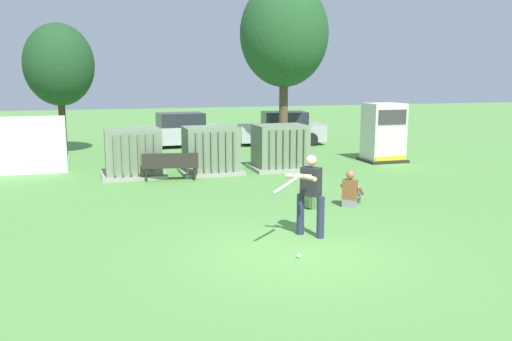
{
  "coord_description": "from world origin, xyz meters",
  "views": [
    {
      "loc": [
        -3.66,
        -9.31,
        3.35
      ],
      "look_at": [
        0.27,
        3.5,
        1.0
      ],
      "focal_mm": 37.91,
      "sensor_mm": 36.0,
      "label": 1
    }
  ],
  "objects_px": {
    "park_bench": "(170,164)",
    "batter": "(309,192)",
    "transformer_mid_west": "(211,151)",
    "transformer_west": "(133,153)",
    "seated_spectator": "(351,192)",
    "transformer_mid_east": "(280,148)",
    "generator_enclosure": "(384,133)",
    "parked_car_left_of_center": "(282,129)",
    "sports_ball": "(299,256)",
    "parked_car_leftmost": "(178,131)",
    "backpack": "(310,200)"
  },
  "relations": [
    {
      "from": "park_bench",
      "to": "batter",
      "type": "distance_m",
      "value": 7.31
    },
    {
      "from": "sports_ball",
      "to": "parked_car_left_of_center",
      "type": "distance_m",
      "value": 17.02
    },
    {
      "from": "transformer_mid_west",
      "to": "seated_spectator",
      "type": "xyz_separation_m",
      "value": [
        2.44,
        -5.83,
        -0.41
      ]
    },
    {
      "from": "transformer_west",
      "to": "transformer_mid_west",
      "type": "distance_m",
      "value": 2.64
    },
    {
      "from": "parked_car_leftmost",
      "to": "parked_car_left_of_center",
      "type": "relative_size",
      "value": 0.98
    },
    {
      "from": "transformer_mid_west",
      "to": "backpack",
      "type": "relative_size",
      "value": 4.77
    },
    {
      "from": "batter",
      "to": "parked_car_left_of_center",
      "type": "height_order",
      "value": "batter"
    },
    {
      "from": "batter",
      "to": "transformer_mid_east",
      "type": "bearing_deg",
      "value": 74.6
    },
    {
      "from": "transformer_mid_east",
      "to": "seated_spectator",
      "type": "distance_m",
      "value": 5.88
    },
    {
      "from": "transformer_mid_west",
      "to": "seated_spectator",
      "type": "relative_size",
      "value": 2.18
    },
    {
      "from": "transformer_mid_east",
      "to": "parked_car_left_of_center",
      "type": "distance_m",
      "value": 7.27
    },
    {
      "from": "transformer_mid_west",
      "to": "park_bench",
      "type": "relative_size",
      "value": 1.14
    },
    {
      "from": "seated_spectator",
      "to": "parked_car_leftmost",
      "type": "height_order",
      "value": "parked_car_leftmost"
    },
    {
      "from": "parked_car_left_of_center",
      "to": "sports_ball",
      "type": "bearing_deg",
      "value": -108.71
    },
    {
      "from": "park_bench",
      "to": "batter",
      "type": "bearing_deg",
      "value": -74.9
    },
    {
      "from": "sports_ball",
      "to": "parked_car_leftmost",
      "type": "distance_m",
      "value": 16.7
    },
    {
      "from": "parked_car_left_of_center",
      "to": "seated_spectator",
      "type": "bearing_deg",
      "value": -101.83
    },
    {
      "from": "sports_ball",
      "to": "transformer_mid_west",
      "type": "bearing_deg",
      "value": 87.8
    },
    {
      "from": "generator_enclosure",
      "to": "transformer_mid_west",
      "type": "bearing_deg",
      "value": -175.38
    },
    {
      "from": "transformer_mid_east",
      "to": "batter",
      "type": "height_order",
      "value": "batter"
    },
    {
      "from": "transformer_west",
      "to": "batter",
      "type": "distance_m",
      "value": 8.67
    },
    {
      "from": "park_bench",
      "to": "transformer_mid_west",
      "type": "bearing_deg",
      "value": 32.75
    },
    {
      "from": "generator_enclosure",
      "to": "sports_ball",
      "type": "relative_size",
      "value": 25.56
    },
    {
      "from": "batter",
      "to": "parked_car_left_of_center",
      "type": "xyz_separation_m",
      "value": [
        4.75,
        14.89,
        -0.22
      ]
    },
    {
      "from": "batter",
      "to": "backpack",
      "type": "height_order",
      "value": "batter"
    },
    {
      "from": "transformer_west",
      "to": "seated_spectator",
      "type": "height_order",
      "value": "transformer_west"
    },
    {
      "from": "transformer_west",
      "to": "transformer_mid_east",
      "type": "distance_m",
      "value": 5.21
    },
    {
      "from": "transformer_mid_west",
      "to": "sports_ball",
      "type": "relative_size",
      "value": 23.33
    },
    {
      "from": "backpack",
      "to": "park_bench",
      "type": "bearing_deg",
      "value": 121.25
    },
    {
      "from": "backpack",
      "to": "parked_car_left_of_center",
      "type": "relative_size",
      "value": 0.1
    },
    {
      "from": "generator_enclosure",
      "to": "seated_spectator",
      "type": "xyz_separation_m",
      "value": [
        -4.65,
        -6.41,
        -0.76
      ]
    },
    {
      "from": "transformer_mid_east",
      "to": "parked_car_leftmost",
      "type": "bearing_deg",
      "value": 108.87
    },
    {
      "from": "transformer_west",
      "to": "batter",
      "type": "height_order",
      "value": "batter"
    },
    {
      "from": "transformer_mid_east",
      "to": "generator_enclosure",
      "type": "distance_m",
      "value": 4.56
    },
    {
      "from": "backpack",
      "to": "parked_car_left_of_center",
      "type": "bearing_deg",
      "value": 73.37
    },
    {
      "from": "generator_enclosure",
      "to": "batter",
      "type": "height_order",
      "value": "generator_enclosure"
    },
    {
      "from": "transformer_mid_east",
      "to": "parked_car_leftmost",
      "type": "distance_m",
      "value": 7.81
    },
    {
      "from": "generator_enclosure",
      "to": "backpack",
      "type": "height_order",
      "value": "generator_enclosure"
    },
    {
      "from": "parked_car_left_of_center",
      "to": "park_bench",
      "type": "bearing_deg",
      "value": -130.29
    },
    {
      "from": "transformer_mid_west",
      "to": "park_bench",
      "type": "height_order",
      "value": "transformer_mid_west"
    },
    {
      "from": "transformer_mid_east",
      "to": "generator_enclosure",
      "type": "bearing_deg",
      "value": 6.81
    },
    {
      "from": "sports_ball",
      "to": "seated_spectator",
      "type": "distance_m",
      "value": 4.43
    },
    {
      "from": "transformer_mid_west",
      "to": "park_bench",
      "type": "bearing_deg",
      "value": -147.25
    },
    {
      "from": "generator_enclosure",
      "to": "transformer_west",
      "type": "bearing_deg",
      "value": -177.18
    },
    {
      "from": "generator_enclosure",
      "to": "park_bench",
      "type": "xyz_separation_m",
      "value": [
        -8.64,
        -1.57,
        -0.6
      ]
    },
    {
      "from": "batter",
      "to": "seated_spectator",
      "type": "relative_size",
      "value": 1.81
    },
    {
      "from": "transformer_west",
      "to": "parked_car_leftmost",
      "type": "distance_m",
      "value": 7.8
    },
    {
      "from": "generator_enclosure",
      "to": "park_bench",
      "type": "bearing_deg",
      "value": -169.7
    },
    {
      "from": "transformer_mid_west",
      "to": "parked_car_left_of_center",
      "type": "xyz_separation_m",
      "value": [
        5.1,
        6.85,
        -0.04
      ]
    },
    {
      "from": "park_bench",
      "to": "sports_ball",
      "type": "relative_size",
      "value": 20.45
    }
  ]
}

